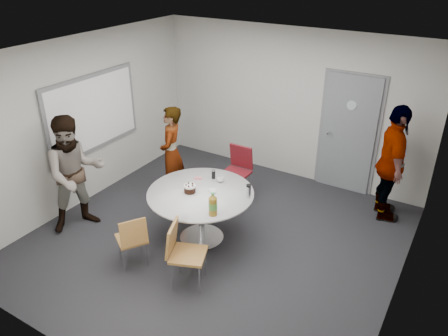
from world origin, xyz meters
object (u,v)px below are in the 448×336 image
Objects in this scene: chair_far at (238,167)px; person_left at (75,174)px; door at (348,134)px; person_main at (172,153)px; chair_near_left at (133,237)px; chair_near_right at (181,248)px; table at (202,199)px; person_right at (392,164)px; whiteboard at (93,113)px.

person_left is at bearing 51.82° from chair_far.
door is 3.00m from person_main.
chair_near_left is 1.97m from person_main.
chair_near_left is at bearing -106.14° from chair_near_right.
person_left reaches higher than table.
person_main is (-0.97, -0.53, 0.24)m from chair_far.
person_main is (-1.15, 0.83, 0.12)m from table.
person_right is (2.12, 2.00, 0.25)m from table.
person_main is 1.61m from person_left.
person_main is at bearing -144.11° from door.
chair_near_right is (2.59, -1.21, -0.91)m from whiteboard.
whiteboard is at bearing -91.87° from person_main.
chair_near_left is 0.88× the size of chair_near_right.
door is at bearing 63.79° from table.
whiteboard reaches higher than person_left.
table is at bearing -41.40° from person_left.
table is 1.65× the size of chair_far.
person_left reaches higher than person_main.
door is at bearing 143.12° from chair_near_right.
chair_near_left is at bearing -115.68° from door.
whiteboard is at bearing 172.63° from table.
person_left is at bearing -49.95° from person_main.
door is 1.12× the size of whiteboard.
door is at bearing 32.66° from whiteboard.
chair_far is at bearing 170.62° from chair_near_right.
whiteboard is 2.44m from table.
door is 2.89m from table.
whiteboard is 1.26× the size of table.
chair_near_right reaches higher than chair_near_left.
person_right is (4.41, 1.71, -0.52)m from whiteboard.
chair_near_right is 0.55× the size of person_main.
whiteboard reaches higher than chair_near_left.
door is 1.33× the size of person_main.
person_left is at bearing -133.40° from door.
person_main is at bearing -161.47° from chair_near_right.
door is 2.33× the size of chair_far.
person_left is at bearing 102.55° from person_right.
chair_near_right is at bearing 126.36° from person_right.
chair_near_right is at bearing 102.36° from chair_far.
chair_near_left is 0.49× the size of person_main.
chair_near_left is at bearing -34.53° from whiteboard.
chair_near_left is 0.42× the size of person_right.
whiteboard reaches higher than table.
whiteboard is 1.42m from person_main.
door reaches higher than person_right.
chair_near_right is at bearing -71.77° from table.
table is at bearing -116.21° from door.
door is 1.03m from person_right.
chair_near_right is at bearing -24.96° from whiteboard.
chair_near_right is (-0.97, -3.49, -0.49)m from door.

